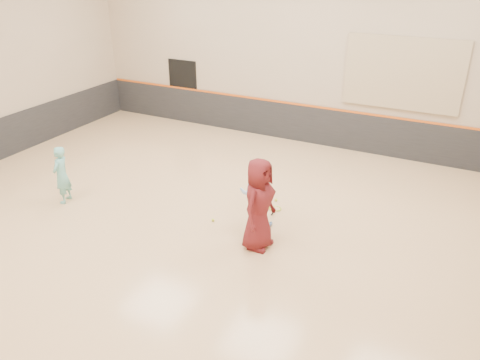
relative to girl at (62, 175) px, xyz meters
The scene contains 13 objects.
room 3.85m from the girl, ahead, with size 15.04×12.04×6.22m.
wainscot_back 7.49m from the girl, 59.38° to the left, with size 14.90×0.04×1.20m, color #232326.
accent_stripe 7.50m from the girl, 59.34° to the left, with size 14.90×0.03×0.06m, color #D85914.
acoustic_panel 9.39m from the girl, 44.17° to the left, with size 3.20×0.08×2.00m, color tan.
doorway 6.51m from the girl, 96.05° to the left, with size 1.10×0.05×2.20m, color black.
girl is the anchor object (origin of this frame).
instructor 4.77m from the girl, 13.38° to the left, with size 0.75×0.59×1.55m, color #9ABFEF.
young_man 5.06m from the girl, ahead, with size 0.96×0.62×1.96m, color #5A1518.
held_racket 4.88m from the girl, ahead, with size 0.52×0.52×0.61m, color #A7C12A, non-canonical shape.
spare_racket 5.19m from the girl, 22.23° to the left, with size 0.67×0.67×0.12m, color #AFD62F, non-canonical shape.
ball_under_racket 3.86m from the girl, 11.92° to the left, with size 0.07×0.07×0.07m, color #C7D531.
ball_in_hand 5.15m from the girl, ahead, with size 0.07×0.07×0.07m, color #B8C82E.
ball_beside_spare 5.22m from the girl, 26.65° to the left, with size 0.07×0.07×0.07m, color #C0CE30.
Camera 1 is at (4.56, -7.61, 5.52)m, focal length 35.00 mm.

